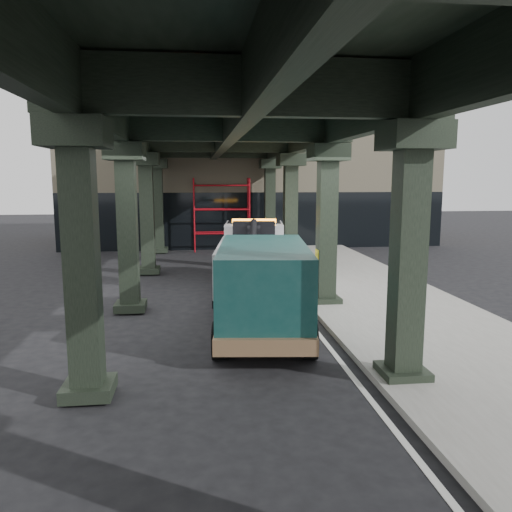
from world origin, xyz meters
TOP-DOWN VIEW (x-y plane):
  - ground at (0.00, 0.00)m, footprint 90.00×90.00m
  - sidewalk at (4.50, 2.00)m, footprint 5.00×40.00m
  - lane_stripe at (1.70, 2.00)m, footprint 0.12×38.00m
  - viaduct at (-0.40, 2.00)m, footprint 7.40×32.00m
  - building at (2.00, 20.00)m, footprint 22.00×10.00m
  - scaffolding at (0.00, 14.64)m, footprint 3.08×0.88m
  - tow_truck at (0.60, 4.26)m, footprint 3.08×8.05m
  - towed_van at (0.28, -0.57)m, footprint 2.88×6.02m

SIDE VIEW (x-z plane):
  - ground at x=0.00m, z-range 0.00..0.00m
  - lane_stripe at x=1.70m, z-range 0.00..0.01m
  - sidewalk at x=4.50m, z-range 0.00..0.15m
  - tow_truck at x=0.60m, z-range -0.03..2.55m
  - towed_van at x=0.28m, z-range 0.09..2.45m
  - scaffolding at x=0.00m, z-range 0.11..4.11m
  - building at x=2.00m, z-range 0.00..8.00m
  - viaduct at x=-0.40m, z-range 2.26..8.66m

